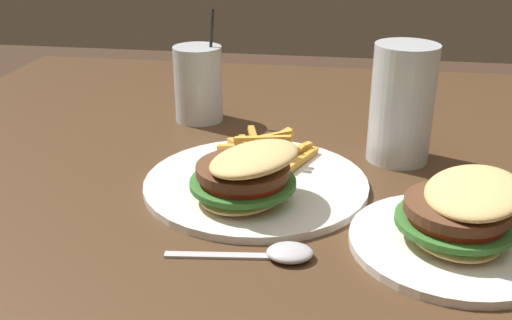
{
  "coord_description": "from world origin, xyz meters",
  "views": [
    {
      "loc": [
        0.65,
        0.03,
        1.12
      ],
      "look_at": [
        -0.06,
        -0.09,
        0.81
      ],
      "focal_mm": 42.0,
      "sensor_mm": 36.0,
      "label": 1
    }
  ],
  "objects_px": {
    "spoon": "(282,253)",
    "meal_plate_near": "(252,177)",
    "beer_glass": "(402,107)",
    "meal_plate_far": "(457,223)",
    "juice_glass": "(198,86)"
  },
  "relations": [
    {
      "from": "beer_glass",
      "to": "juice_glass",
      "type": "bearing_deg",
      "value": -110.55
    },
    {
      "from": "meal_plate_near",
      "to": "spoon",
      "type": "distance_m",
      "value": 0.15
    },
    {
      "from": "meal_plate_near",
      "to": "spoon",
      "type": "xyz_separation_m",
      "value": [
        0.14,
        0.06,
        -0.02
      ]
    },
    {
      "from": "meal_plate_near",
      "to": "spoon",
      "type": "relative_size",
      "value": 1.84
    },
    {
      "from": "meal_plate_far",
      "to": "meal_plate_near",
      "type": "bearing_deg",
      "value": -111.04
    },
    {
      "from": "spoon",
      "to": "meal_plate_near",
      "type": "bearing_deg",
      "value": 104.15
    },
    {
      "from": "juice_glass",
      "to": "beer_glass",
      "type": "bearing_deg",
      "value": 69.45
    },
    {
      "from": "spoon",
      "to": "meal_plate_far",
      "type": "distance_m",
      "value": 0.19
    },
    {
      "from": "beer_glass",
      "to": "spoon",
      "type": "relative_size",
      "value": 1.06
    },
    {
      "from": "meal_plate_near",
      "to": "juice_glass",
      "type": "distance_m",
      "value": 0.31
    },
    {
      "from": "beer_glass",
      "to": "spoon",
      "type": "bearing_deg",
      "value": -24.86
    },
    {
      "from": "meal_plate_far",
      "to": "juice_glass",
      "type": "bearing_deg",
      "value": -134.05
    },
    {
      "from": "beer_glass",
      "to": "meal_plate_near",
      "type": "bearing_deg",
      "value": -51.95
    },
    {
      "from": "juice_glass",
      "to": "meal_plate_far",
      "type": "xyz_separation_m",
      "value": [
        0.37,
        0.38,
        -0.03
      ]
    },
    {
      "from": "meal_plate_near",
      "to": "beer_glass",
      "type": "bearing_deg",
      "value": 128.05
    }
  ]
}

